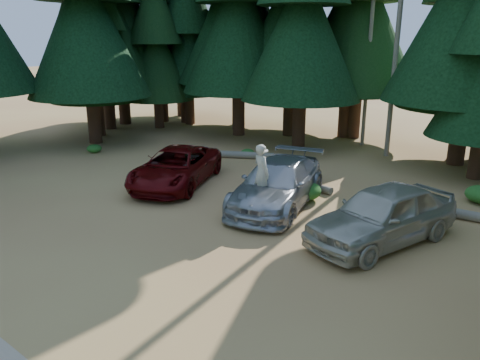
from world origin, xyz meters
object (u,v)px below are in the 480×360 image
at_px(red_pickup, 176,167).
at_px(log_left, 226,154).
at_px(log_mid, 296,181).
at_px(frisbee_player, 261,173).
at_px(log_right, 432,209).
at_px(silver_minivan_right, 383,215).
at_px(silver_minivan_center, 278,184).

distance_m(red_pickup, log_left, 4.80).
bearing_deg(log_left, log_mid, -44.99).
relative_size(red_pickup, frisbee_player, 2.72).
xyz_separation_m(red_pickup, log_mid, (3.81, 3.10, -0.59)).
xyz_separation_m(red_pickup, frisbee_player, (4.65, -0.51, 0.73)).
distance_m(frisbee_player, log_right, 5.99).
distance_m(log_mid, log_right, 5.36).
distance_m(frisbee_player, log_left, 7.93).
xyz_separation_m(log_left, log_right, (10.44, -1.39, -0.01)).
relative_size(red_pickup, log_left, 1.11).
bearing_deg(frisbee_player, silver_minivan_right, -153.83).
bearing_deg(red_pickup, log_left, 81.96).
distance_m(red_pickup, log_right, 9.73).
height_order(frisbee_player, log_right, frisbee_player).
bearing_deg(log_mid, log_left, 173.82).
xyz_separation_m(silver_minivan_center, frisbee_player, (0.05, -1.06, 0.66)).
bearing_deg(frisbee_player, silver_minivan_center, -66.93).
distance_m(log_left, log_right, 10.53).
height_order(log_mid, log_right, log_right).
bearing_deg(silver_minivan_right, log_mid, 163.73).
relative_size(red_pickup, silver_minivan_right, 1.05).
height_order(red_pickup, log_right, red_pickup).
bearing_deg(red_pickup, silver_minivan_center, -16.77).
distance_m(silver_minivan_right, log_left, 11.07).
height_order(silver_minivan_center, log_mid, silver_minivan_center).
height_order(silver_minivan_right, frisbee_player, frisbee_player).
relative_size(red_pickup, silver_minivan_center, 0.95).
bearing_deg(silver_minivan_center, frisbee_player, -102.46).
bearing_deg(silver_minivan_right, silver_minivan_center, -172.12).
bearing_deg(log_left, silver_minivan_center, -63.12).
bearing_deg(log_mid, silver_minivan_right, -22.71).
bearing_deg(log_left, silver_minivan_right, -53.67).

